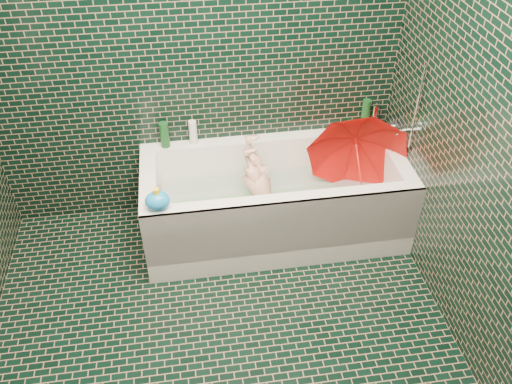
{
  "coord_description": "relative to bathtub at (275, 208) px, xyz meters",
  "views": [
    {
      "loc": [
        -0.09,
        -1.68,
        2.58
      ],
      "look_at": [
        0.29,
        0.82,
        0.51
      ],
      "focal_mm": 38.0,
      "sensor_mm": 36.0,
      "label": 1
    }
  ],
  "objects": [
    {
      "name": "floor",
      "position": [
        -0.45,
        -1.01,
        -0.21
      ],
      "size": [
        2.8,
        2.8,
        0.0
      ],
      "primitive_type": "plane",
      "color": "black",
      "rests_on": "ground"
    },
    {
      "name": "wall_back",
      "position": [
        -0.45,
        0.39,
        1.04
      ],
      "size": [
        2.8,
        0.0,
        2.8
      ],
      "primitive_type": "plane",
      "rotation": [
        1.57,
        0.0,
        0.0
      ],
      "color": "black",
      "rests_on": "floor"
    },
    {
      "name": "bathtub",
      "position": [
        0.0,
        0.0,
        0.0
      ],
      "size": [
        1.7,
        0.75,
        0.55
      ],
      "color": "white",
      "rests_on": "floor"
    },
    {
      "name": "bath_mat",
      "position": [
        0.0,
        0.02,
        -0.06
      ],
      "size": [
        1.35,
        0.47,
        0.01
      ],
      "primitive_type": "cube",
      "color": "#51C627",
      "rests_on": "bathtub"
    },
    {
      "name": "water",
      "position": [
        0.0,
        0.02,
        0.09
      ],
      "size": [
        1.48,
        0.53,
        0.0
      ],
      "primitive_type": "cube",
      "color": "silver",
      "rests_on": "bathtub"
    },
    {
      "name": "faucet",
      "position": [
        0.81,
        0.01,
        0.56
      ],
      "size": [
        0.18,
        0.19,
        0.55
      ],
      "color": "silver",
      "rests_on": "wall_right"
    },
    {
      "name": "child",
      "position": [
        -0.07,
        0.03,
        0.1
      ],
      "size": [
        0.88,
        0.52,
        0.37
      ],
      "primitive_type": "imported",
      "rotation": [
        -1.35,
        0.0,
        -1.85
      ],
      "color": "#E3A68E",
      "rests_on": "bathtub"
    },
    {
      "name": "umbrella",
      "position": [
        0.52,
        -0.08,
        0.35
      ],
      "size": [
        0.85,
        0.82,
        0.78
      ],
      "primitive_type": "imported",
      "rotation": [
        0.19,
        -0.23,
        -0.22
      ],
      "color": "red",
      "rests_on": "bathtub"
    },
    {
      "name": "soap_bottle_a",
      "position": [
        0.8,
        0.32,
        0.34
      ],
      "size": [
        0.1,
        0.1,
        0.23
      ],
      "primitive_type": "imported",
      "rotation": [
        0.0,
        0.0,
        0.14
      ],
      "color": "white",
      "rests_on": "bathtub"
    },
    {
      "name": "soap_bottle_b",
      "position": [
        0.77,
        0.31,
        0.34
      ],
      "size": [
        0.12,
        0.12,
        0.2
      ],
      "primitive_type": "imported",
      "rotation": [
        0.0,
        0.0,
        0.38
      ],
      "color": "#561F77",
      "rests_on": "bathtub"
    },
    {
      "name": "soap_bottle_c",
      "position": [
        0.62,
        0.31,
        0.34
      ],
      "size": [
        0.18,
        0.18,
        0.17
      ],
      "primitive_type": "imported",
      "rotation": [
        0.0,
        0.0,
        0.4
      ],
      "color": "#12421A",
      "rests_on": "bathtub"
    },
    {
      "name": "bottle_right_tall",
      "position": [
        0.68,
        0.35,
        0.45
      ],
      "size": [
        0.06,
        0.06,
        0.23
      ],
      "primitive_type": "cylinder",
      "rotation": [
        0.0,
        0.0,
        0.12
      ],
      "color": "#12421A",
      "rests_on": "bathtub"
    },
    {
      "name": "bottle_right_pump",
      "position": [
        0.74,
        0.33,
        0.44
      ],
      "size": [
        0.07,
        0.07,
        0.19
      ],
      "primitive_type": "cylinder",
      "rotation": [
        0.0,
        0.0,
        0.39
      ],
      "color": "silver",
      "rests_on": "bathtub"
    },
    {
      "name": "bottle_left_tall",
      "position": [
        -0.68,
        0.34,
        0.43
      ],
      "size": [
        0.07,
        0.07,
        0.18
      ],
      "primitive_type": "cylinder",
      "rotation": [
        0.0,
        0.0,
        -0.17
      ],
      "color": "#12421A",
      "rests_on": "bathtub"
    },
    {
      "name": "bottle_left_short",
      "position": [
        -0.49,
        0.35,
        0.42
      ],
      "size": [
        0.05,
        0.05,
        0.17
      ],
      "primitive_type": "cylinder",
      "rotation": [
        0.0,
        0.0,
        0.04
      ],
      "color": "white",
      "rests_on": "bathtub"
    },
    {
      "name": "rubber_duck",
      "position": [
        0.66,
        0.35,
        0.38
      ],
      "size": [
        0.11,
        0.09,
        0.09
      ],
      "rotation": [
        0.0,
        0.0,
        -0.21
      ],
      "color": "yellow",
      "rests_on": "bathtub"
    },
    {
      "name": "bath_toy",
      "position": [
        -0.74,
        -0.29,
        0.4
      ],
      "size": [
        0.17,
        0.15,
        0.14
      ],
      "rotation": [
        0.0,
        0.0,
        -0.3
      ],
      "color": "#1780D0",
      "rests_on": "bathtub"
    }
  ]
}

